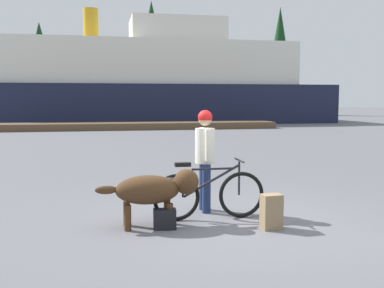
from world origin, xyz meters
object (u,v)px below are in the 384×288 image
bicycle (208,194)px  sailboat_moored (158,114)px  dog (155,190)px  backpack (271,212)px  handbag_pannier (165,219)px  ferry_boat (141,84)px  person_cyclist (205,151)px

bicycle → sailboat_moored: 33.05m
dog → bicycle: bearing=15.9°
backpack → sailboat_moored: 33.65m
dog → backpack: (1.61, -0.43, -0.30)m
handbag_pannier → backpack: bearing=-10.8°
sailboat_moored → handbag_pannier: bearing=-96.7°
handbag_pannier → sailboat_moored: 33.51m
sailboat_moored → bicycle: bearing=-95.5°
dog → sailboat_moored: 33.38m
ferry_boat → sailboat_moored: bearing=67.3°
dog → handbag_pannier: bearing=-49.2°
person_cyclist → dog: (-0.91, -0.74, -0.45)m
person_cyclist → backpack: person_cyclist is taller
person_cyclist → handbag_pannier: size_ratio=5.20×
backpack → dog: bearing=165.1°
person_cyclist → ferry_boat: size_ratio=0.06×
backpack → handbag_pannier: size_ratio=1.56×
bicycle → sailboat_moored: bearing=84.5°
sailboat_moored → dog: bearing=-96.9°
person_cyclist → sailboat_moored: sailboat_moored is taller
backpack → sailboat_moored: size_ratio=0.06×
person_cyclist → bicycle: bearing=-96.5°
bicycle → dog: bearing=-164.1°
backpack → ferry_boat: bearing=88.9°
handbag_pannier → sailboat_moored: bearing=83.3°
bicycle → person_cyclist: (0.06, 0.50, 0.60)m
bicycle → dog: (-0.85, -0.24, 0.16)m
ferry_boat → dog: bearing=-94.3°
handbag_pannier → dog: bearing=130.8°
bicycle → dog: 0.90m
bicycle → backpack: bicycle is taller
bicycle → handbag_pannier: 0.86m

